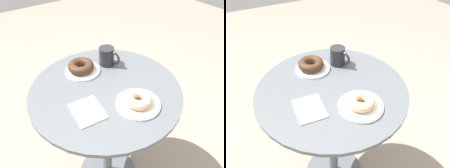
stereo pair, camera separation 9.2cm
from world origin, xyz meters
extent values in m
cylinder|color=#565B60|center=(0.00, 0.00, 0.75)|extent=(0.68, 0.68, 0.02)
cylinder|color=#565B60|center=(0.00, 0.00, 0.38)|extent=(0.06, 0.06, 0.72)
cylinder|color=white|center=(-0.17, -0.02, 0.77)|extent=(0.17, 0.17, 0.01)
torus|color=#4C9E66|center=(-0.17, -0.02, 0.77)|extent=(0.17, 0.17, 0.01)
cylinder|color=white|center=(0.17, 0.05, 0.77)|extent=(0.18, 0.18, 0.01)
torus|color=#4C9E66|center=(0.17, 0.05, 0.77)|extent=(0.18, 0.18, 0.01)
torus|color=#422819|center=(-0.17, -0.03, 0.80)|extent=(0.17, 0.17, 0.04)
torus|color=#E0B789|center=(0.17, 0.05, 0.79)|extent=(0.14, 0.14, 0.04)
cube|color=white|center=(0.08, -0.14, 0.77)|extent=(0.15, 0.13, 0.01)
cylinder|color=#28282D|center=(-0.15, 0.11, 0.81)|extent=(0.08, 0.08, 0.09)
torus|color=#28282D|center=(-0.11, 0.13, 0.81)|extent=(0.07, 0.03, 0.07)
camera|label=1|loc=(0.60, -0.40, 1.37)|focal=33.50mm
camera|label=2|loc=(0.64, -0.32, 1.37)|focal=33.50mm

